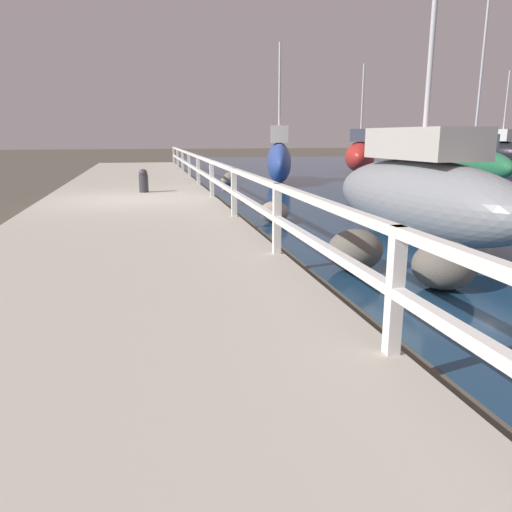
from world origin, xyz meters
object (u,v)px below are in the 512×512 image
mooring_bollard (144,181)px  sailboat_blue (279,160)px  sailboat_black (501,152)px  sailboat_gray (420,193)px  sailboat_red (360,155)px  sailboat_green (472,162)px

mooring_bollard → sailboat_blue: bearing=43.0°
sailboat_blue → sailboat_black: bearing=39.0°
sailboat_gray → sailboat_black: 24.81m
sailboat_red → sailboat_gray: bearing=-85.9°
sailboat_blue → sailboat_green: 7.89m
sailboat_green → sailboat_black: sailboat_green is taller
sailboat_red → sailboat_black: sailboat_black is taller
mooring_bollard → sailboat_gray: sailboat_gray is taller
sailboat_gray → sailboat_blue: bearing=83.0°
sailboat_gray → sailboat_blue: size_ratio=1.30×
mooring_bollard → sailboat_blue: 7.14m
sailboat_red → sailboat_green: 6.22m
mooring_bollard → sailboat_green: 13.56m
sailboat_gray → sailboat_blue: (0.47, 11.27, 0.05)m
mooring_bollard → sailboat_green: sailboat_green is taller
sailboat_red → sailboat_green: sailboat_green is taller
sailboat_black → sailboat_gray: bearing=-150.3°
sailboat_gray → sailboat_black: bearing=44.3°
sailboat_red → sailboat_green: bearing=-43.4°
sailboat_gray → sailboat_black: size_ratio=1.23×
sailboat_black → sailboat_red: bearing=175.9°
sailboat_blue → sailboat_red: bearing=54.1°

